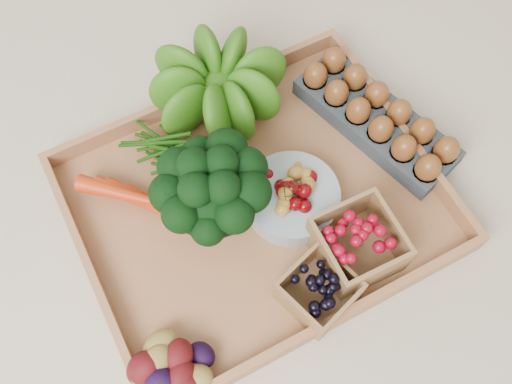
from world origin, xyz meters
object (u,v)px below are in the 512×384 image
tray (256,206)px  broccoli (213,204)px  egg_carton (375,121)px  cherry_bowl (292,198)px

tray → broccoli: size_ratio=3.26×
tray → egg_carton: (0.24, 0.03, 0.02)m
tray → egg_carton: 0.25m
egg_carton → cherry_bowl: bearing=-178.9°
tray → egg_carton: size_ratio=1.90×
broccoli → egg_carton: bearing=5.8°
cherry_bowl → tray: bearing=153.0°
broccoli → cherry_bowl: (0.12, -0.03, -0.05)m
tray → cherry_bowl: size_ratio=3.70×
broccoli → tray: bearing=-2.3°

